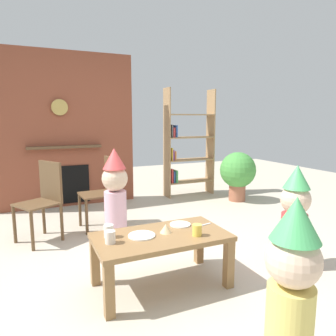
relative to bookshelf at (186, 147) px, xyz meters
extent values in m
plane|color=#BCB29E|center=(-1.40, -2.40, -0.87)|extent=(12.00, 12.00, 0.00)
cube|color=brown|center=(-2.06, 0.20, 0.33)|extent=(2.20, 0.18, 2.40)
cube|color=black|center=(-2.06, 0.10, -0.52)|extent=(0.70, 0.02, 0.60)
cube|color=brown|center=(-2.06, 0.06, 0.08)|extent=(1.10, 0.10, 0.04)
cylinder|color=tan|center=(-2.11, 0.08, 0.68)|extent=(0.24, 0.04, 0.24)
cube|color=#9E7A51|center=(-0.37, 0.00, 0.08)|extent=(0.02, 0.28, 1.90)
cube|color=#9E7A51|center=(0.51, 0.00, 0.08)|extent=(0.02, 0.28, 1.90)
cube|color=#9E7A51|center=(0.07, 0.00, -0.62)|extent=(0.86, 0.28, 0.02)
cube|color=#9E7A51|center=(0.07, 0.00, -0.22)|extent=(0.86, 0.28, 0.02)
cube|color=#9E7A51|center=(0.07, 0.00, 0.18)|extent=(0.86, 0.28, 0.02)
cube|color=#9E7A51|center=(0.07, 0.00, 0.58)|extent=(0.86, 0.28, 0.02)
cube|color=#B23333|center=(-0.31, 0.00, -0.49)|extent=(0.03, 0.20, 0.25)
cube|color=#3359A5|center=(-0.27, 0.00, -0.51)|extent=(0.02, 0.20, 0.20)
cube|color=#3F8C4C|center=(-0.22, 0.00, -0.50)|extent=(0.04, 0.20, 0.22)
cube|color=gold|center=(-0.31, 0.00, -0.10)|extent=(0.02, 0.20, 0.22)
cube|color=#8C4C99|center=(-0.29, 0.00, -0.12)|extent=(0.02, 0.20, 0.19)
cube|color=#D87F3F|center=(-0.25, 0.00, -0.13)|extent=(0.02, 0.20, 0.16)
cube|color=#4C4C51|center=(-0.31, 0.00, 0.30)|extent=(0.02, 0.20, 0.22)
cube|color=#B23333|center=(-0.28, 0.00, 0.27)|extent=(0.04, 0.20, 0.17)
cube|color=#3359A5|center=(-0.23, 0.00, 0.29)|extent=(0.03, 0.20, 0.21)
cube|color=olive|center=(-1.63, -2.71, -0.44)|extent=(1.09, 0.58, 0.04)
cube|color=olive|center=(-2.13, -2.96, -0.67)|extent=(0.07, 0.07, 0.41)
cube|color=olive|center=(-1.13, -2.96, -0.67)|extent=(0.07, 0.07, 0.41)
cube|color=olive|center=(-2.13, -2.46, -0.67)|extent=(0.07, 0.07, 0.41)
cube|color=olive|center=(-1.13, -2.46, -0.67)|extent=(0.07, 0.07, 0.41)
cylinder|color=silver|center=(-2.05, -2.72, -0.38)|extent=(0.08, 0.08, 0.10)
cylinder|color=silver|center=(-2.03, -2.60, -0.37)|extent=(0.08, 0.08, 0.10)
cylinder|color=#F2CC4C|center=(-1.37, -2.85, -0.38)|extent=(0.08, 0.08, 0.09)
cylinder|color=white|center=(-1.39, -2.57, -0.42)|extent=(0.18, 0.18, 0.01)
cylinder|color=white|center=(-1.79, -2.68, -0.42)|extent=(0.22, 0.22, 0.01)
cone|color=#EAC68C|center=(-1.58, -2.69, -0.39)|extent=(0.10, 0.10, 0.08)
cube|color=silver|center=(-1.19, -2.66, -0.42)|extent=(0.15, 0.05, 0.01)
cylinder|color=#E0CC66|center=(-1.39, -3.87, -0.60)|extent=(0.24, 0.24, 0.54)
sphere|color=beige|center=(-1.39, -3.87, -0.19)|extent=(0.28, 0.28, 0.28)
cone|color=#4CB766|center=(-1.39, -3.87, 0.03)|extent=(0.25, 0.25, 0.22)
cylinder|color=#D13838|center=(-0.38, -2.91, -0.61)|extent=(0.23, 0.23, 0.52)
sphere|color=beige|center=(-0.38, -2.91, -0.22)|extent=(0.27, 0.27, 0.27)
cone|color=#4CB766|center=(-0.38, -2.91, -0.01)|extent=(0.24, 0.24, 0.21)
cylinder|color=#EAB2C6|center=(-1.71, -1.54, -0.59)|extent=(0.25, 0.25, 0.57)
sphere|color=beige|center=(-1.71, -1.54, -0.16)|extent=(0.29, 0.29, 0.29)
cone|color=#EA4C4C|center=(-1.71, -1.54, 0.07)|extent=(0.26, 0.26, 0.23)
cube|color=brown|center=(-2.53, -1.27, -0.43)|extent=(0.55, 0.55, 0.02)
cube|color=brown|center=(-2.37, -1.18, -0.20)|extent=(0.22, 0.36, 0.45)
cylinder|color=brown|center=(-2.77, -1.20, -0.66)|extent=(0.04, 0.04, 0.43)
cylinder|color=brown|center=(-2.60, -1.52, -0.66)|extent=(0.04, 0.04, 0.43)
cylinder|color=brown|center=(-2.46, -1.03, -0.66)|extent=(0.04, 0.04, 0.43)
cylinder|color=brown|center=(-2.28, -1.34, -0.66)|extent=(0.04, 0.04, 0.43)
cube|color=brown|center=(-1.83, -1.09, -0.43)|extent=(0.43, 0.43, 0.02)
cube|color=brown|center=(-1.64, -1.08, -0.20)|extent=(0.06, 0.40, 0.45)
cylinder|color=brown|center=(-2.02, -0.92, -0.66)|extent=(0.04, 0.04, 0.43)
cylinder|color=brown|center=(-1.99, -1.28, -0.66)|extent=(0.04, 0.04, 0.43)
cylinder|color=brown|center=(-1.66, -0.90, -0.66)|extent=(0.04, 0.04, 0.43)
cylinder|color=brown|center=(-1.63, -1.26, -0.66)|extent=(0.04, 0.04, 0.43)
cylinder|color=#9E5B42|center=(0.62, -0.71, -0.73)|extent=(0.28, 0.28, 0.27)
sphere|color=#479640|center=(0.62, -0.71, -0.34)|extent=(0.60, 0.60, 0.60)
camera|label=1|loc=(-2.57, -4.96, 0.51)|focal=33.44mm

